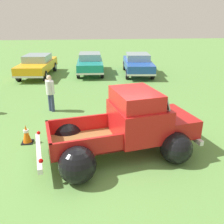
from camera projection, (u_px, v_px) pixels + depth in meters
ground_plane at (117, 153)px, 7.33m from camera, size 80.00×80.00×0.00m
vintage_pickup_truck at (129, 129)px, 7.16m from camera, size 4.90×3.45×1.96m
show_car_0 at (37, 64)px, 16.70m from camera, size 2.30×4.86×1.43m
show_car_1 at (90, 62)px, 17.46m from camera, size 1.91×4.65×1.43m
show_car_2 at (138, 63)px, 17.19m from camera, size 2.30×4.83×1.43m
spectator_0 at (50, 91)px, 10.29m from camera, size 0.48×0.48×1.59m
lane_cone_0 at (26, 134)px, 7.83m from camera, size 0.36×0.36×0.63m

